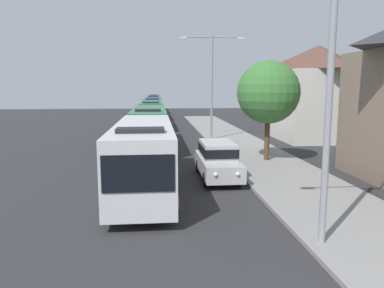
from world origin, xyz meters
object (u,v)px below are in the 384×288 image
Objects in this scene: bus_fourth_in_line at (153,108)px; bus_rear at (154,104)px; bus_middle at (152,114)px; streetlamp_near at (332,51)px; streetlamp_mid at (212,77)px; bus_lead at (144,153)px; bus_tail_end at (154,101)px; white_suv at (218,159)px; roadside_tree at (268,93)px; bus_second_in_line at (149,126)px.

bus_rear is (-0.00, 13.26, -0.00)m from bus_fourth_in_line.
bus_fourth_in_line is at bearing 90.00° from bus_middle.
streetlamp_mid is at bearing 90.00° from streetlamp_near.
bus_lead and bus_tail_end have the same top height.
streetlamp_mid is (1.70, 13.80, 4.53)m from white_suv.
bus_middle is 1.17× the size of streetlamp_mid.
bus_lead and bus_fourth_in_line have the same top height.
bus_lead is at bearing -90.00° from bus_tail_end.
bus_tail_end is 71.20m from streetlamp_near.
bus_rear is (-0.00, 51.09, -0.00)m from bus_lead.
streetlamp_mid reaches higher than roadside_tree.
white_suv is 0.56× the size of streetlamp_mid.
streetlamp_mid is at bearing -61.25° from bus_middle.
bus_tail_end is (0.00, 64.08, 0.00)m from bus_lead.
bus_rear and bus_tail_end have the same top height.
bus_fourth_in_line is 1.07× the size of bus_tail_end.
bus_middle is 25.64m from bus_rear.
bus_second_in_line is at bearing -90.00° from bus_tail_end.
bus_rear is at bearing 99.34° from roadside_tree.
streetlamp_near is 22.41m from streetlamp_mid.
white_suv is at bearing 26.04° from bus_lead.
streetlamp_mid is at bearing 82.98° from white_suv.
roadside_tree is at bearing 45.80° from white_suv.
streetlamp_mid reaches higher than bus_middle.
streetlamp_near reaches higher than streetlamp_mid.
bus_second_in_line is 10.37m from roadside_tree.
bus_middle is (-0.00, 13.09, -0.00)m from bus_second_in_line.
roadside_tree is at bearing -78.21° from streetlamp_mid.
bus_lead is at bearing -90.00° from bus_second_in_line.
bus_second_in_line and bus_middle have the same top height.
streetlamp_near reaches higher than roadside_tree.
bus_middle is 38.63m from bus_tail_end.
streetlamp_near is (5.40, -6.80, 3.96)m from bus_lead.
streetlamp_near reaches higher than bus_rear.
bus_middle is at bearing 98.89° from white_suv.
bus_middle is 0.85× the size of bus_fourth_in_line.
bus_second_in_line is 11.20m from white_suv.
bus_middle is 11.88m from streetlamp_mid.
bus_tail_end is at bearing 93.40° from white_suv.
bus_middle is 21.30m from roadside_tree.
bus_tail_end is 1.86× the size of roadside_tree.
bus_fourth_in_line is (0.00, 12.38, 0.00)m from bus_middle.
streetlamp_near is 1.00× the size of streetlamp_mid.
bus_rear is 12.99m from bus_tail_end.
roadside_tree is at bearing -82.71° from bus_tail_end.
bus_tail_end is at bearing 90.00° from bus_rear.
bus_rear is at bearing 90.00° from bus_second_in_line.
roadside_tree reaches higher than bus_fourth_in_line.
streetlamp_mid is (5.40, 15.61, 3.88)m from bus_lead.
bus_lead is 64.08m from bus_tail_end.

